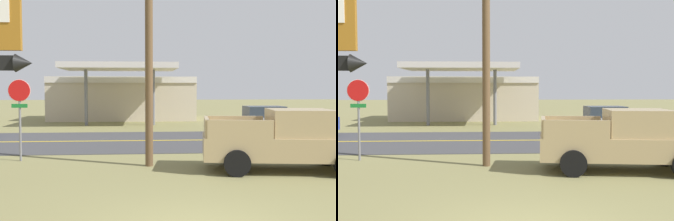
{
  "view_description": "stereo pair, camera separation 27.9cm",
  "coord_description": "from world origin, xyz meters",
  "views": [
    {
      "loc": [
        -1.08,
        -6.56,
        2.6
      ],
      "look_at": [
        0.0,
        8.0,
        1.8
      ],
      "focal_mm": 41.91,
      "sensor_mm": 36.0,
      "label": 1
    },
    {
      "loc": [
        -0.8,
        -6.58,
        2.6
      ],
      "look_at": [
        0.0,
        8.0,
        1.8
      ],
      "focal_mm": 41.91,
      "sensor_mm": 36.0,
      "label": 2
    }
  ],
  "objects": [
    {
      "name": "car_silver_near_lane",
      "position": [
        6.06,
        15.0,
        0.83
      ],
      "size": [
        4.2,
        2.0,
        1.64
      ],
      "color": "#A8AAAF",
      "rests_on": "ground"
    },
    {
      "name": "pickup_tan_parked_on_lawn",
      "position": [
        3.62,
        5.51,
        0.96
      ],
      "size": [
        5.43,
        2.79,
        1.96
      ],
      "color": "tan",
      "rests_on": "ground"
    },
    {
      "name": "gas_station",
      "position": [
        -2.44,
        27.34,
        1.94
      ],
      "size": [
        12.0,
        11.5,
        4.4
      ],
      "color": "beige",
      "rests_on": "ground"
    },
    {
      "name": "road_asphalt",
      "position": [
        0.0,
        13.0,
        0.01
      ],
      "size": [
        140.0,
        8.0,
        0.02
      ],
      "primitive_type": "cube",
      "color": "#3D3D3F",
      "rests_on": "ground"
    },
    {
      "name": "utility_pole",
      "position": [
        -0.74,
        6.58,
        4.94
      ],
      "size": [
        1.85,
        0.26,
        9.28
      ],
      "color": "brown",
      "rests_on": "ground"
    },
    {
      "name": "road_centre_line",
      "position": [
        0.0,
        13.0,
        0.02
      ],
      "size": [
        126.0,
        0.2,
        0.01
      ],
      "primitive_type": "cube",
      "color": "gold",
      "rests_on": "road_asphalt"
    },
    {
      "name": "stop_sign",
      "position": [
        -5.36,
        7.84,
        2.03
      ],
      "size": [
        0.8,
        0.08,
        2.95
      ],
      "color": "slate",
      "rests_on": "ground"
    }
  ]
}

